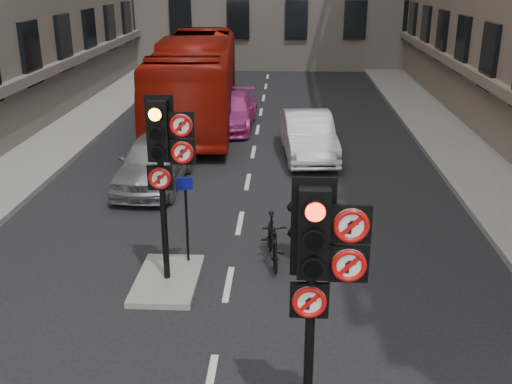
# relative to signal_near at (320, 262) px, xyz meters

# --- Properties ---
(pavement_left) EXTENTS (3.00, 50.00, 0.16)m
(pavement_left) POSITION_rel_signal_near_xyz_m (-8.69, 11.01, -2.50)
(pavement_left) COLOR gray
(pavement_left) RESTS_ON ground
(pavement_right) EXTENTS (3.00, 50.00, 0.16)m
(pavement_right) POSITION_rel_signal_near_xyz_m (5.71, 11.01, -2.50)
(pavement_right) COLOR gray
(pavement_right) RESTS_ON ground
(centre_island) EXTENTS (1.20, 2.00, 0.12)m
(centre_island) POSITION_rel_signal_near_xyz_m (-2.69, 4.01, -2.52)
(centre_island) COLOR gray
(centre_island) RESTS_ON ground
(signal_near) EXTENTS (0.91, 0.40, 3.58)m
(signal_near) POSITION_rel_signal_near_xyz_m (0.00, 0.00, 0.00)
(signal_near) COLOR black
(signal_near) RESTS_ON ground
(signal_far) EXTENTS (0.91, 0.40, 3.58)m
(signal_far) POSITION_rel_signal_near_xyz_m (-2.60, 4.00, 0.12)
(signal_far) COLOR black
(signal_far) RESTS_ON centre_island
(car_silver) EXTENTS (1.82, 4.25, 1.43)m
(car_silver) POSITION_rel_signal_near_xyz_m (-4.10, 9.61, -1.87)
(car_silver) COLOR #A2A5A9
(car_silver) RESTS_ON ground
(car_white) EXTENTS (1.90, 4.45, 1.43)m
(car_white) POSITION_rel_signal_near_xyz_m (0.32, 12.61, -1.87)
(car_white) COLOR silver
(car_white) RESTS_ON ground
(car_pink) EXTENTS (1.91, 4.42, 1.27)m
(car_pink) POSITION_rel_signal_near_xyz_m (-2.52, 16.28, -1.95)
(car_pink) COLOR #C23991
(car_pink) RESTS_ON ground
(bus_red) EXTENTS (3.55, 12.12, 3.33)m
(bus_red) POSITION_rel_signal_near_xyz_m (-3.99, 17.35, -0.92)
(bus_red) COLOR #9A160B
(bus_red) RESTS_ON ground
(motorcycle) EXTENTS (0.68, 1.72, 1.01)m
(motorcycle) POSITION_rel_signal_near_xyz_m (-0.65, 5.01, -2.08)
(motorcycle) COLOR black
(motorcycle) RESTS_ON ground
(motorcyclist) EXTENTS (0.67, 0.44, 1.81)m
(motorcyclist) POSITION_rel_signal_near_xyz_m (-0.04, 5.11, -1.68)
(motorcyclist) COLOR black
(motorcyclist) RESTS_ON ground
(info_sign) EXTENTS (0.31, 0.13, 1.83)m
(info_sign) POSITION_rel_signal_near_xyz_m (-2.39, 4.74, -1.28)
(info_sign) COLOR black
(info_sign) RESTS_ON centre_island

